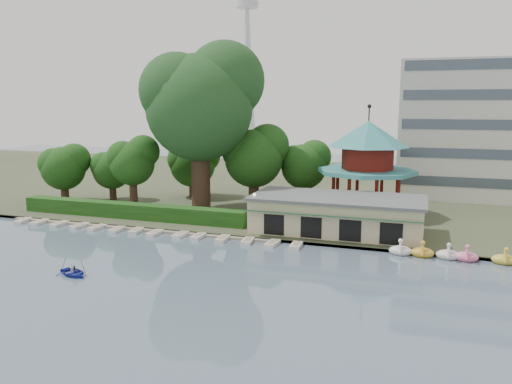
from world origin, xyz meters
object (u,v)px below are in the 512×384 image
at_px(dock, 138,228).
at_px(boathouse, 337,214).
at_px(pavilion, 367,158).
at_px(rowboat_with_passengers, 73,270).
at_px(big_tree, 201,99).

distance_m(dock, boathouse, 22.62).
bearing_deg(dock, pavilion, 31.66).
bearing_deg(boathouse, dock, -167.76).
relative_size(pavilion, rowboat_with_passengers, 2.68).
bearing_deg(rowboat_with_passengers, dock, 101.69).
distance_m(dock, rowboat_with_passengers, 15.64).
height_order(dock, big_tree, big_tree).
bearing_deg(rowboat_with_passengers, big_tree, 89.96).
bearing_deg(boathouse, rowboat_with_passengers, -133.16).
bearing_deg(big_tree, dock, -106.13).
bearing_deg(pavilion, rowboat_with_passengers, -124.68).
relative_size(dock, big_tree, 1.56).
xyz_separation_m(boathouse, rowboat_with_passengers, (-18.83, -20.08, -1.93)).
height_order(dock, boathouse, boathouse).
bearing_deg(dock, rowboat_with_passengers, -78.31).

